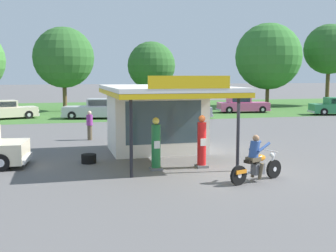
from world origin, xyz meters
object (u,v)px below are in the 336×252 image
(parked_car_back_row_centre, at_px, (5,111))
(bystander_chatting_near_pumps, at_px, (90,125))
(gas_pump_nearside, at_px, (156,146))
(parked_car_back_row_left, at_px, (96,110))
(spare_tire_stack, at_px, (89,159))
(gas_pump_offside, at_px, (202,144))
(parked_car_second_row_spare, at_px, (181,110))
(parked_car_back_row_centre_right, at_px, (242,105))
(motorcycle_with_rider, at_px, (256,162))

(parked_car_back_row_centre, relative_size, bystander_chatting_near_pumps, 3.34)
(gas_pump_nearside, distance_m, parked_car_back_row_left, 19.69)
(bystander_chatting_near_pumps, distance_m, spare_tire_stack, 6.28)
(gas_pump_offside, xyz_separation_m, spare_tire_stack, (-4.14, 1.90, -0.74))
(parked_car_second_row_spare, relative_size, parked_car_back_row_left, 0.99)
(bystander_chatting_near_pumps, relative_size, spare_tire_stack, 2.66)
(parked_car_second_row_spare, distance_m, parked_car_back_row_centre_right, 8.15)
(parked_car_back_row_centre, bearing_deg, motorcycle_with_rider, -66.12)
(motorcycle_with_rider, height_order, bystander_chatting_near_pumps, bystander_chatting_near_pumps)
(bystander_chatting_near_pumps, height_order, spare_tire_stack, bystander_chatting_near_pumps)
(motorcycle_with_rider, xyz_separation_m, parked_car_back_row_centre, (-10.45, 23.60, 0.03))
(motorcycle_with_rider, height_order, parked_car_back_row_centre_right, motorcycle_with_rider)
(gas_pump_offside, bearing_deg, parked_car_second_row_spare, 76.17)
(motorcycle_with_rider, relative_size, parked_car_second_row_spare, 0.41)
(parked_car_second_row_spare, bearing_deg, gas_pump_nearside, -109.10)
(gas_pump_offside, bearing_deg, gas_pump_nearside, -180.00)
(parked_car_back_row_centre_right, bearing_deg, gas_pump_offside, -117.94)
(gas_pump_nearside, bearing_deg, parked_car_back_row_centre, 109.91)
(parked_car_back_row_centre_right, distance_m, bystander_chatting_near_pumps, 20.45)
(motorcycle_with_rider, height_order, parked_car_back_row_left, parked_car_back_row_left)
(parked_car_back_row_centre_right, height_order, parked_car_back_row_left, parked_car_back_row_left)
(bystander_chatting_near_pumps, bearing_deg, gas_pump_offside, -65.89)
(gas_pump_offside, bearing_deg, bystander_chatting_near_pumps, 114.11)
(parked_car_back_row_centre, distance_m, spare_tire_stack, 19.89)
(gas_pump_offside, bearing_deg, parked_car_back_row_centre_right, 62.06)
(motorcycle_with_rider, xyz_separation_m, bystander_chatting_near_pumps, (-4.66, 10.66, 0.18))
(parked_car_back_row_centre_right, bearing_deg, bystander_chatting_near_pumps, -138.01)
(parked_car_second_row_spare, xyz_separation_m, parked_car_back_row_left, (-6.73, 1.78, 0.04))
(parked_car_back_row_centre, xyz_separation_m, parked_car_second_row_spare, (13.83, -3.16, 0.01))
(gas_pump_nearside, xyz_separation_m, gas_pump_offside, (1.79, 0.00, 0.02))
(bystander_chatting_near_pumps, bearing_deg, parked_car_second_row_spare, 50.56)
(bystander_chatting_near_pumps, bearing_deg, spare_tire_stack, -94.60)
(motorcycle_with_rider, bearing_deg, spare_tire_stack, 139.35)
(parked_car_back_row_centre_right, distance_m, parked_car_back_row_left, 14.05)
(motorcycle_with_rider, distance_m, spare_tire_stack, 6.82)
(gas_pump_nearside, bearing_deg, parked_car_second_row_spare, 70.90)
(gas_pump_nearside, height_order, parked_car_second_row_spare, gas_pump_nearside)
(gas_pump_nearside, height_order, gas_pump_offside, gas_pump_offside)
(gas_pump_nearside, distance_m, parked_car_back_row_centre, 22.41)
(spare_tire_stack, bearing_deg, parked_car_back_row_left, 84.17)
(motorcycle_with_rider, relative_size, parked_car_back_row_left, 0.41)
(parked_car_back_row_centre, bearing_deg, bystander_chatting_near_pumps, -65.92)
(gas_pump_nearside, distance_m, gas_pump_offside, 1.79)
(gas_pump_offside, height_order, parked_car_back_row_left, gas_pump_offside)
(motorcycle_with_rider, bearing_deg, parked_car_back_row_centre_right, 66.60)
(gas_pump_offside, xyz_separation_m, motorcycle_with_rider, (1.03, -2.54, -0.27))
(gas_pump_offside, height_order, parked_car_back_row_centre_right, gas_pump_offside)
(parked_car_back_row_centre, relative_size, parked_car_second_row_spare, 1.00)
(gas_pump_offside, distance_m, parked_car_back_row_left, 19.82)
(motorcycle_with_rider, relative_size, parked_car_back_row_centre, 0.41)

